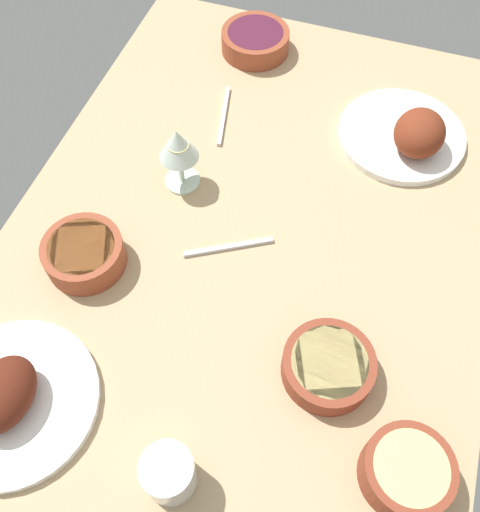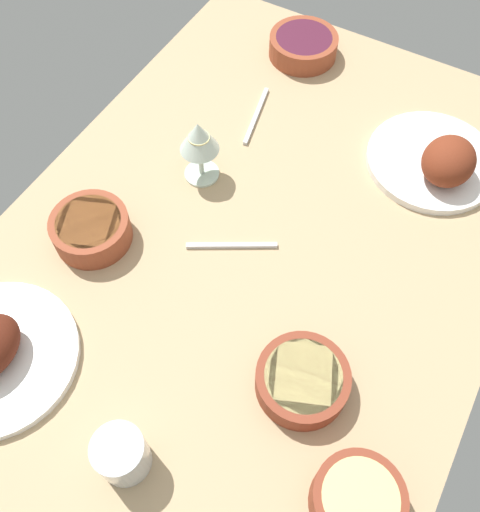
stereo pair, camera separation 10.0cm
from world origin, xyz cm
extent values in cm
cube|color=tan|center=(0.00, 0.00, 2.00)|extent=(140.00, 90.00, 4.00)
cylinder|color=white|center=(-39.57, 22.24, 4.80)|extent=(26.35, 26.35, 1.60)
ellipsoid|color=maroon|center=(-36.36, 25.30, 9.59)|extent=(11.42, 10.03, 8.67)
cylinder|color=white|center=(36.03, -25.49, 4.80)|extent=(27.20, 27.20, 1.60)
ellipsoid|color=#511E11|center=(36.29, -25.54, 8.90)|extent=(12.56, 9.37, 7.18)
cylinder|color=brown|center=(-56.43, -15.31, 6.48)|extent=(15.73, 15.73, 4.96)
cylinder|color=#4C192D|center=(-56.43, -15.31, 8.46)|extent=(12.90, 12.90, 1.00)
cylinder|color=brown|center=(15.26, 19.94, 6.36)|extent=(14.85, 14.85, 4.73)
cylinder|color=#D6BC70|center=(15.26, 19.94, 8.23)|extent=(12.17, 12.17, 1.00)
cylinder|color=brown|center=(8.90, -26.28, 6.74)|extent=(14.39, 14.39, 5.48)
cylinder|color=brown|center=(8.90, -26.28, 8.98)|extent=(11.80, 11.80, 1.00)
cylinder|color=brown|center=(27.34, 34.33, 7.20)|extent=(13.00, 13.00, 6.41)
cylinder|color=#DBCC7A|center=(27.34, 34.33, 9.91)|extent=(10.66, 10.66, 1.00)
cylinder|color=silver|center=(-14.08, -16.83, 4.25)|extent=(7.00, 7.00, 0.50)
cylinder|color=silver|center=(-14.08, -16.83, 8.00)|extent=(1.00, 1.00, 7.00)
cone|color=silver|center=(-14.08, -16.83, 14.75)|extent=(7.60, 7.60, 6.50)
cylinder|color=beige|center=(-14.08, -16.83, 13.30)|extent=(4.18, 4.18, 2.80)
cylinder|color=silver|center=(38.61, 2.46, 8.28)|extent=(7.68, 7.68, 8.57)
cube|color=silver|center=(-2.08, -2.95, 4.40)|extent=(9.21, 15.00, 0.80)
cube|color=silver|center=(-33.42, -15.02, 4.40)|extent=(16.83, 4.63, 0.80)
camera|label=1|loc=(49.63, 16.76, 91.72)|focal=39.40mm
camera|label=2|loc=(45.52, 25.91, 91.72)|focal=39.40mm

